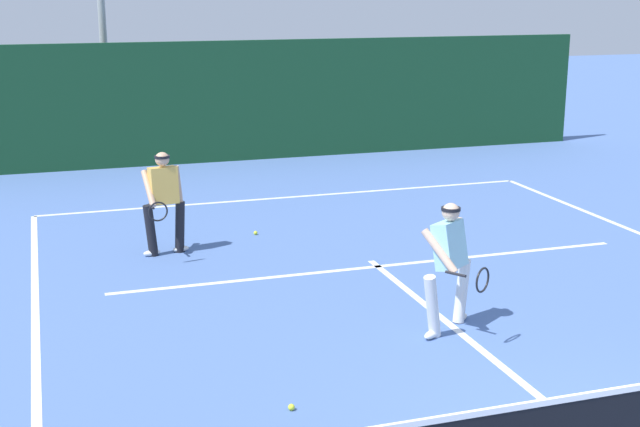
# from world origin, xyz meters

# --- Properties ---
(court_line_baseline_far) EXTENTS (9.59, 0.10, 0.01)m
(court_line_baseline_far) POSITION_xyz_m (0.00, 10.69, 0.00)
(court_line_baseline_far) COLOR white
(court_line_baseline_far) RESTS_ON ground_plane
(court_line_service) EXTENTS (7.82, 0.10, 0.01)m
(court_line_service) POSITION_xyz_m (0.00, 6.12, 0.00)
(court_line_service) COLOR white
(court_line_service) RESTS_ON ground_plane
(court_line_centre) EXTENTS (0.10, 6.40, 0.01)m
(court_line_centre) POSITION_xyz_m (0.00, 3.20, 0.00)
(court_line_centre) COLOR white
(court_line_centre) RESTS_ON ground_plane
(player_near) EXTENTS (0.88, 1.05, 1.56)m
(player_near) POSITION_xyz_m (-0.11, 3.61, 0.85)
(player_near) COLOR silver
(player_near) RESTS_ON ground_plane
(player_far) EXTENTS (0.73, 0.87, 1.59)m
(player_far) POSITION_xyz_m (-2.86, 7.70, 0.87)
(player_far) COLOR black
(player_far) RESTS_ON ground_plane
(tennis_ball) EXTENTS (0.07, 0.07, 0.07)m
(tennis_ball) POSITION_xyz_m (-1.31, 8.31, 0.03)
(tennis_ball) COLOR #D1E033
(tennis_ball) RESTS_ON ground_plane
(tennis_ball_extra) EXTENTS (0.07, 0.07, 0.07)m
(tennis_ball_extra) POSITION_xyz_m (-2.44, 2.21, 0.03)
(tennis_ball_extra) COLOR #D1E033
(tennis_ball_extra) RESTS_ON ground_plane
(back_fence_windscreen) EXTENTS (17.23, 0.12, 2.79)m
(back_fence_windscreen) POSITION_xyz_m (0.00, 14.65, 1.39)
(back_fence_windscreen) COLOR #154023
(back_fence_windscreen) RESTS_ON ground_plane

